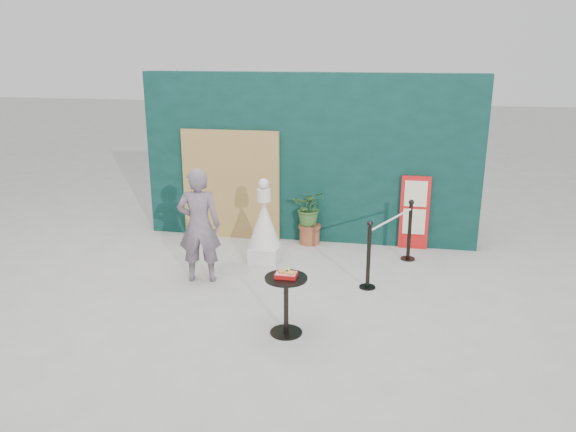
% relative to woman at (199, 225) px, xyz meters
% --- Properties ---
extents(ground, '(60.00, 60.00, 0.00)m').
position_rel_woman_xyz_m(ground, '(1.28, -0.89, -0.87)').
color(ground, '#ADAAA5').
rests_on(ground, ground).
extents(back_wall, '(6.00, 0.30, 3.00)m').
position_rel_woman_xyz_m(back_wall, '(1.28, 2.26, 0.63)').
color(back_wall, black).
rests_on(back_wall, ground).
extents(bamboo_fence, '(1.80, 0.08, 2.00)m').
position_rel_woman_xyz_m(bamboo_fence, '(-0.12, 2.05, 0.13)').
color(bamboo_fence, tan).
rests_on(bamboo_fence, ground).
extents(woman, '(0.71, 0.54, 1.74)m').
position_rel_woman_xyz_m(woman, '(0.00, 0.00, 0.00)').
color(woman, slate).
rests_on(woman, ground).
extents(menu_board, '(0.50, 0.07, 1.30)m').
position_rel_woman_xyz_m(menu_board, '(3.18, 2.06, -0.22)').
color(menu_board, red).
rests_on(menu_board, ground).
extents(statue, '(0.55, 0.55, 1.40)m').
position_rel_woman_xyz_m(statue, '(0.76, 0.97, -0.30)').
color(statue, silver).
rests_on(statue, ground).
extents(cafe_table, '(0.52, 0.52, 0.75)m').
position_rel_woman_xyz_m(cafe_table, '(1.59, -1.39, -0.37)').
color(cafe_table, black).
rests_on(cafe_table, ground).
extents(food_basket, '(0.26, 0.19, 0.11)m').
position_rel_woman_xyz_m(food_basket, '(1.59, -1.39, -0.08)').
color(food_basket, '#AB1212').
rests_on(food_basket, cafe_table).
extents(planter, '(0.59, 0.51, 1.01)m').
position_rel_woman_xyz_m(planter, '(1.36, 1.97, -0.29)').
color(planter, brown).
rests_on(planter, ground).
extents(stanchion_barrier, '(0.84, 1.54, 1.03)m').
position_rel_woman_xyz_m(stanchion_barrier, '(2.80, 0.84, -0.38)').
color(stanchion_barrier, black).
rests_on(stanchion_barrier, ground).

